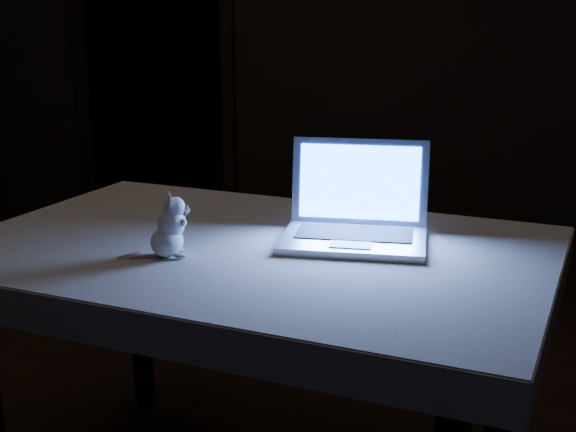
# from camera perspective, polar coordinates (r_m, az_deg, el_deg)

# --- Properties ---
(floor) EXTENTS (5.00, 5.00, 0.00)m
(floor) POSITION_cam_1_polar(r_m,az_deg,el_deg) (2.76, -4.19, -14.87)
(floor) COLOR black
(floor) RESTS_ON ground
(back_wall) EXTENTS (4.50, 0.04, 2.60)m
(back_wall) POSITION_cam_1_polar(r_m,az_deg,el_deg) (4.86, 2.73, 14.13)
(back_wall) COLOR black
(back_wall) RESTS_ON ground
(doorway) EXTENTS (1.06, 0.36, 2.13)m
(doorway) POSITION_cam_1_polar(r_m,az_deg,el_deg) (5.12, -9.87, 11.34)
(doorway) COLOR black
(doorway) RESTS_ON back_wall
(table) EXTENTS (1.62, 1.24, 0.77)m
(table) POSITION_cam_1_polar(r_m,az_deg,el_deg) (2.18, -2.56, -12.01)
(table) COLOR black
(table) RESTS_ON floor
(tablecloth) EXTENTS (1.68, 1.25, 0.09)m
(tablecloth) POSITION_cam_1_polar(r_m,az_deg,el_deg) (2.00, -3.48, -3.83)
(tablecloth) COLOR beige
(tablecloth) RESTS_ON table
(laptop) EXTENTS (0.38, 0.33, 0.26)m
(laptop) POSITION_cam_1_polar(r_m,az_deg,el_deg) (2.00, 4.93, 1.41)
(laptop) COLOR silver
(laptop) RESTS_ON tablecloth
(plush_mouse) EXTENTS (0.12, 0.12, 0.16)m
(plush_mouse) POSITION_cam_1_polar(r_m,az_deg,el_deg) (1.93, -9.00, -0.70)
(plush_mouse) COLOR white
(plush_mouse) RESTS_ON tablecloth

